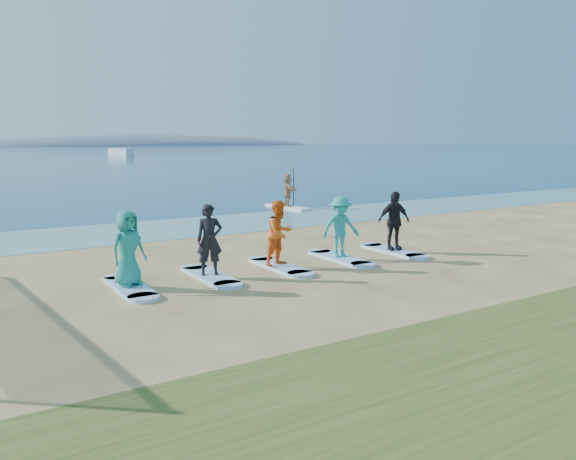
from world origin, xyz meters
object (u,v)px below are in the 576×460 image
student_2 (280,233)px  surfboard_4 (393,251)px  paddleboarder (288,190)px  student_0 (128,248)px  surfboard_2 (280,267)px  paddleboard (288,207)px  student_1 (209,240)px  surfboard_3 (340,258)px  surfboard_1 (210,276)px  surfboard_0 (130,287)px  student_3 (340,227)px  student_4 (394,221)px  boat_offshore_b (121,156)px

student_2 → surfboard_4: bearing=-14.9°
paddleboarder → student_0: student_0 is taller
surfboard_2 → surfboard_4: same height
paddleboard → student_1: size_ratio=1.67×
paddleboarder → student_1: size_ratio=0.91×
surfboard_3 → surfboard_1: bearing=180.0°
surfboard_0 → student_3: bearing=0.0°
student_2 → surfboard_4: (4.10, 0.00, -0.93)m
student_1 → surfboard_2: 2.26m
paddleboard → student_0: size_ratio=1.69×
paddleboarder → student_4: size_ratio=0.90×
surfboard_1 → student_1: size_ratio=1.23×
paddleboard → student_3: 12.44m
paddleboarder → surfboard_1: size_ratio=0.74×
surfboard_0 → student_1: 2.26m
paddleboard → surfboard_2: 13.40m
surfboard_1 → surfboard_4: bearing=0.0°
student_3 → student_4: bearing=12.3°
student_0 → student_2: student_0 is taller
surfboard_1 → student_0: bearing=180.0°
boat_offshore_b → surfboard_4: 105.41m
paddleboard → student_2: 13.43m
paddleboard → student_0: student_0 is taller
surfboard_0 → student_2: (4.10, 0.00, 0.93)m
paddleboard → surfboard_2: bearing=-129.0°
student_1 → surfboard_2: (2.05, 0.00, -0.94)m
student_1 → surfboard_3: bearing=16.4°
paddleboarder → student_3: bearing=166.5°
surfboard_2 → surfboard_0: bearing=180.0°
boat_offshore_b → surfboard_2: bearing=-125.0°
student_4 → surfboard_0: bearing=-167.8°
surfboard_1 → student_4: (6.16, 0.00, 0.95)m
surfboard_2 → surfboard_4: size_ratio=1.00×
paddleboard → paddleboarder: size_ratio=1.84×
surfboard_1 → student_1: (0.00, 0.00, 0.94)m
surfboard_2 → paddleboarder: bearing=57.4°
student_2 → student_0: bearing=165.1°
surfboard_4 → surfboard_0: bearing=180.0°
student_3 → student_0: bearing=-167.7°
student_1 → student_3: bearing=16.4°
paddleboarder → student_4: (-3.12, -11.28, 0.06)m
boat_offshore_b → student_1: size_ratio=3.28×
student_2 → student_4: (4.10, 0.00, 0.02)m
student_0 → student_3: 6.16m
surfboard_4 → student_2: bearing=180.0°
student_0 → surfboard_2: bearing=-21.1°
surfboard_1 → surfboard_3: size_ratio=1.00×
student_2 → paddleboard: bearing=42.4°
surfboard_0 → surfboard_4: size_ratio=1.00×
surfboard_4 → surfboard_2: bearing=180.0°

